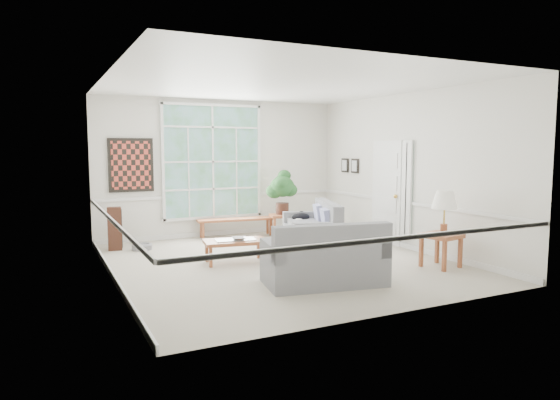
# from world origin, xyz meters

# --- Properties ---
(floor) EXTENTS (5.50, 6.00, 0.01)m
(floor) POSITION_xyz_m (0.00, 0.00, -0.01)
(floor) COLOR #AEA694
(floor) RESTS_ON ground
(ceiling) EXTENTS (5.50, 6.00, 0.02)m
(ceiling) POSITION_xyz_m (0.00, 0.00, 3.00)
(ceiling) COLOR white
(ceiling) RESTS_ON ground
(wall_back) EXTENTS (5.50, 0.02, 3.00)m
(wall_back) POSITION_xyz_m (0.00, 3.00, 1.50)
(wall_back) COLOR silver
(wall_back) RESTS_ON ground
(wall_front) EXTENTS (5.50, 0.02, 3.00)m
(wall_front) POSITION_xyz_m (0.00, -3.00, 1.50)
(wall_front) COLOR silver
(wall_front) RESTS_ON ground
(wall_left) EXTENTS (0.02, 6.00, 3.00)m
(wall_left) POSITION_xyz_m (-2.75, 0.00, 1.50)
(wall_left) COLOR silver
(wall_left) RESTS_ON ground
(wall_right) EXTENTS (0.02, 6.00, 3.00)m
(wall_right) POSITION_xyz_m (2.75, 0.00, 1.50)
(wall_right) COLOR silver
(wall_right) RESTS_ON ground
(window_back) EXTENTS (2.30, 0.08, 2.40)m
(window_back) POSITION_xyz_m (-0.20, 2.96, 1.65)
(window_back) COLOR white
(window_back) RESTS_ON wall_back
(entry_door) EXTENTS (0.08, 0.90, 2.10)m
(entry_door) POSITION_xyz_m (2.71, 0.60, 1.05)
(entry_door) COLOR white
(entry_door) RESTS_ON floor
(door_sidelight) EXTENTS (0.08, 0.26, 1.90)m
(door_sidelight) POSITION_xyz_m (2.71, -0.03, 1.15)
(door_sidelight) COLOR white
(door_sidelight) RESTS_ON wall_right
(wall_art) EXTENTS (0.90, 0.06, 1.10)m
(wall_art) POSITION_xyz_m (-1.95, 2.95, 1.60)
(wall_art) COLOR maroon
(wall_art) RESTS_ON wall_back
(wall_frame_near) EXTENTS (0.04, 0.26, 0.32)m
(wall_frame_near) POSITION_xyz_m (2.71, 1.75, 1.55)
(wall_frame_near) COLOR black
(wall_frame_near) RESTS_ON wall_right
(wall_frame_far) EXTENTS (0.04, 0.26, 0.32)m
(wall_frame_far) POSITION_xyz_m (2.71, 2.15, 1.55)
(wall_frame_far) COLOR black
(wall_frame_far) RESTS_ON wall_right
(loveseat_right) EXTENTS (1.39, 1.89, 0.92)m
(loveseat_right) POSITION_xyz_m (1.00, 0.70, 0.46)
(loveseat_right) COLOR slate
(loveseat_right) RESTS_ON floor
(loveseat_front) EXTENTS (1.82, 1.17, 0.92)m
(loveseat_front) POSITION_xyz_m (-0.03, -1.51, 0.46)
(loveseat_front) COLOR slate
(loveseat_front) RESTS_ON floor
(coffee_table) EXTENTS (1.13, 0.74, 0.39)m
(coffee_table) POSITION_xyz_m (-0.70, 0.30, 0.20)
(coffee_table) COLOR #984F2D
(coffee_table) RESTS_ON floor
(pewter_bowl) EXTENTS (0.34, 0.34, 0.07)m
(pewter_bowl) POSITION_xyz_m (-0.66, 0.23, 0.43)
(pewter_bowl) COLOR #A5A5AA
(pewter_bowl) RESTS_ON coffee_table
(window_bench) EXTENTS (1.74, 0.53, 0.40)m
(window_bench) POSITION_xyz_m (0.22, 2.65, 0.20)
(window_bench) COLOR #984F2D
(window_bench) RESTS_ON floor
(end_table) EXTENTS (0.59, 0.59, 0.48)m
(end_table) POSITION_xyz_m (1.14, 2.25, 0.24)
(end_table) COLOR #984F2D
(end_table) RESTS_ON floor
(houseplant) EXTENTS (0.65, 0.65, 1.00)m
(houseplant) POSITION_xyz_m (1.19, 2.32, 0.98)
(houseplant) COLOR #225224
(houseplant) RESTS_ON end_table
(side_table) EXTENTS (0.65, 0.65, 0.56)m
(side_table) POSITION_xyz_m (2.22, -1.48, 0.28)
(side_table) COLOR #984F2D
(side_table) RESTS_ON floor
(table_lamp) EXTENTS (0.45, 0.45, 0.71)m
(table_lamp) POSITION_xyz_m (2.25, -1.50, 0.91)
(table_lamp) COLOR white
(table_lamp) RESTS_ON side_table
(pet_bed) EXTENTS (0.51, 0.51, 0.12)m
(pet_bed) POSITION_xyz_m (-1.93, 2.11, 0.06)
(pet_bed) COLOR slate
(pet_bed) RESTS_ON floor
(floor_speaker) EXTENTS (0.28, 0.23, 0.83)m
(floor_speaker) POSITION_xyz_m (-2.40, 2.30, 0.41)
(floor_speaker) COLOR #361B12
(floor_speaker) RESTS_ON floor
(cat) EXTENTS (0.43, 0.34, 0.18)m
(cat) POSITION_xyz_m (1.10, 1.30, 0.56)
(cat) COLOR black
(cat) RESTS_ON loveseat_right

